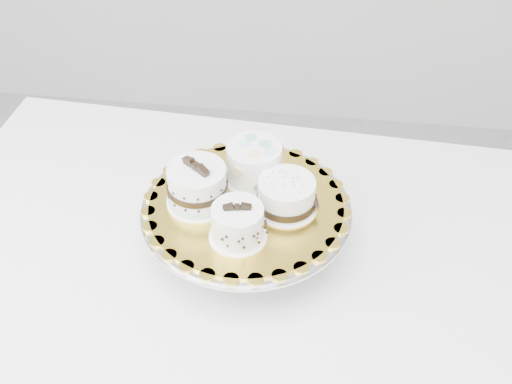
# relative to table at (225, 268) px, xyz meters

# --- Properties ---
(table) EXTENTS (1.25, 0.87, 0.75)m
(table) POSITION_rel_table_xyz_m (0.00, 0.00, 0.00)
(table) COLOR white
(table) RESTS_ON floor
(cake_stand) EXTENTS (0.39, 0.39, 0.10)m
(cake_stand) POSITION_rel_table_xyz_m (0.05, -0.00, 0.15)
(cake_stand) COLOR gray
(cake_stand) RESTS_ON table
(cake_board) EXTENTS (0.37, 0.37, 0.01)m
(cake_board) POSITION_rel_table_xyz_m (0.05, -0.00, 0.18)
(cake_board) COLOR yellow
(cake_board) RESTS_ON cake_stand
(cake_swirl) EXTENTS (0.10, 0.10, 0.08)m
(cake_swirl) POSITION_rel_table_xyz_m (0.04, -0.09, 0.22)
(cake_swirl) COLOR white
(cake_swirl) RESTS_ON cake_board
(cake_banded) EXTENTS (0.15, 0.15, 0.10)m
(cake_banded) POSITION_rel_table_xyz_m (-0.04, -0.01, 0.22)
(cake_banded) COLOR white
(cake_banded) RESTS_ON cake_board
(cake_dots) EXTENTS (0.12, 0.12, 0.08)m
(cake_dots) POSITION_rel_table_xyz_m (0.05, 0.07, 0.23)
(cake_dots) COLOR white
(cake_dots) RESTS_ON cake_board
(cake_ribbon) EXTENTS (0.12, 0.12, 0.06)m
(cake_ribbon) POSITION_rel_table_xyz_m (0.12, -0.00, 0.21)
(cake_ribbon) COLOR white
(cake_ribbon) RESTS_ON cake_board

